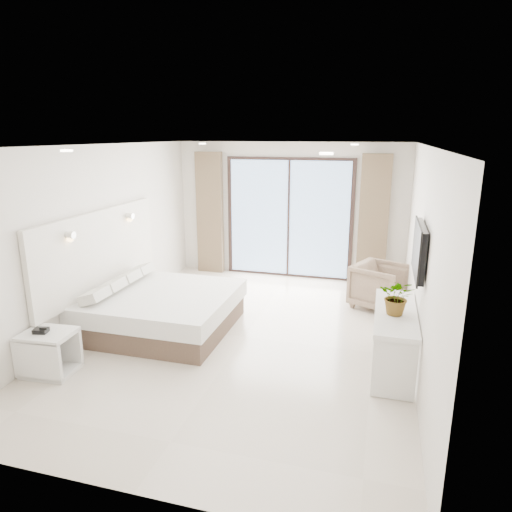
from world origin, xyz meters
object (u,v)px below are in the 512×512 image
object	(u,v)px
nightstand	(50,353)
console_desk	(395,327)
armchair	(380,284)
bed	(161,310)

from	to	relation	value
nightstand	console_desk	world-z (taller)	console_desk
armchair	bed	bearing A→B (deg)	143.53
bed	armchair	xyz separation A→B (m)	(3.14, 1.79, 0.11)
bed	armchair	size ratio (longest dim) A/B	2.47
nightstand	armchair	bearing A→B (deg)	37.30
console_desk	armchair	size ratio (longest dim) A/B	1.90
nightstand	armchair	size ratio (longest dim) A/B	0.75
nightstand	bed	bearing A→B (deg)	62.07
bed	nightstand	bearing A→B (deg)	-113.96
console_desk	nightstand	bearing A→B (deg)	-162.84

